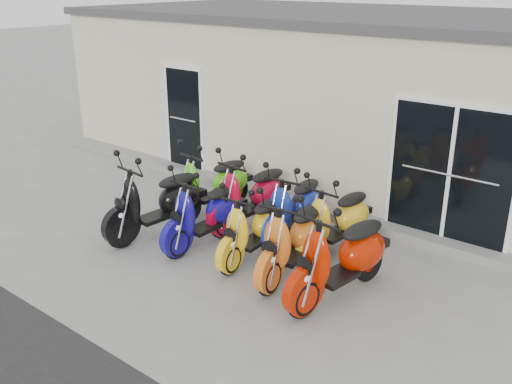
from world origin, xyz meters
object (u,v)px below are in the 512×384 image
Objects in this scene: scooter_back_green at (212,175)px; scooter_back_blue at (295,199)px; scooter_front_black at (156,192)px; scooter_back_yellow at (337,211)px; scooter_front_red at (341,246)px; scooter_front_orange_b at (294,229)px; scooter_front_orange_a at (254,219)px; scooter_back_red at (251,186)px; scooter_front_blue at (206,203)px.

scooter_back_green is 1.01× the size of scooter_back_blue.
scooter_back_blue is at bearing 8.12° from scooter_back_green.
scooter_front_black is 2.26m from scooter_back_blue.
scooter_back_yellow is (2.65, 1.31, -0.08)m from scooter_front_black.
scooter_front_red reaches higher than scooter_front_black.
scooter_front_orange_a is at bearing 171.14° from scooter_front_orange_b.
scooter_back_yellow is (2.59, 0.04, -0.03)m from scooter_back_green.
scooter_back_red is at bearing 163.76° from scooter_front_red.
scooter_front_orange_b is at bearing -27.01° from scooter_back_red.
scooter_back_green is (0.06, 1.27, -0.05)m from scooter_front_black.
scooter_back_red is at bearing 126.15° from scooter_front_orange_a.
scooter_front_black is 1.05× the size of scooter_front_orange_b.
scooter_back_blue is (0.98, 1.04, 0.00)m from scooter_front_blue.
scooter_front_blue is at bearing -91.38° from scooter_back_red.
scooter_front_orange_b is 1.06× the size of scooter_back_yellow.
scooter_front_orange_b reaches higher than scooter_front_orange_a.
scooter_front_red reaches higher than scooter_back_blue.
scooter_back_green is at bearing 146.37° from scooter_front_orange_a.
scooter_back_blue is at bearing 80.85° from scooter_front_orange_a.
scooter_back_green is at bearing 129.10° from scooter_front_blue.
scooter_front_black reaches higher than scooter_front_orange_b.
scooter_front_black is at bearing -149.21° from scooter_back_yellow.
scooter_front_red is at bearing -43.12° from scooter_back_blue.
scooter_front_blue is 1.32m from scooter_back_green.
scooter_back_red is (-2.41, 1.09, -0.04)m from scooter_front_red.
scooter_front_black is 2.57m from scooter_front_orange_b.
scooter_front_blue is at bearing 175.21° from scooter_front_orange_b.
scooter_front_orange_b is 0.86m from scooter_front_red.
scooter_front_red is at bearing -10.67° from scooter_front_orange_a.
scooter_front_red is at bearing -1.39° from scooter_front_blue.
scooter_front_orange_a is 0.93× the size of scooter_back_green.
scooter_back_green is 1.04× the size of scooter_back_yellow.
scooter_front_blue is at bearing 20.90° from scooter_front_black.
scooter_back_yellow is at bearing 131.22° from scooter_front_red.
scooter_front_red is 1.90m from scooter_back_blue.
scooter_front_red is at bearing -19.83° from scooter_back_red.
scooter_front_orange_b is (1.67, 0.05, 0.02)m from scooter_front_blue.
scooter_front_red is (1.60, -0.16, 0.11)m from scooter_front_orange_a.
scooter_back_blue is (-1.53, 1.13, -0.06)m from scooter_front_red.
scooter_front_orange_b is 1.21m from scooter_back_blue.
scooter_back_red is 1.07× the size of scooter_back_yellow.
scooter_front_blue is 0.97× the size of scooter_front_orange_b.
scooter_back_red reaches higher than scooter_front_orange_a.
scooter_back_green is at bearing 169.63° from scooter_front_red.
scooter_back_blue is (0.07, 0.96, 0.05)m from scooter_front_orange_a.
scooter_front_black is 3.40m from scooter_front_red.
scooter_front_orange_b is 1.02× the size of scooter_back_green.
scooter_back_red is 1.04× the size of scooter_back_blue.
scooter_front_orange_a is 1.23m from scooter_back_red.
scooter_front_orange_b is at bearing -7.27° from scooter_front_orange_a.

